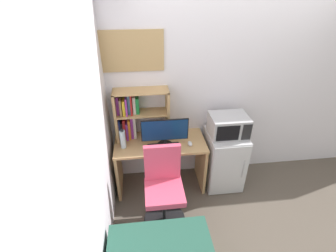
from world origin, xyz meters
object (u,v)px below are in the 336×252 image
mini_fridge (223,159)px  wall_corkboard (132,51)px  monitor (165,132)px  microwave (228,125)px  water_bottle (123,139)px  keyboard (164,147)px  computer_mouse (190,144)px  hutch_bookshelf (134,114)px  desk_chair (164,191)px

mini_fridge → wall_corkboard: wall_corkboard is taller
monitor → microwave: bearing=3.6°
wall_corkboard → water_bottle: bearing=-118.6°
water_bottle → mini_fridge: 1.41m
microwave → monitor: bearing=-176.4°
keyboard → computer_mouse: (0.34, 0.02, 0.01)m
water_bottle → wall_corkboard: (0.18, 0.33, 0.97)m
computer_mouse → wall_corkboard: wall_corkboard is taller
keyboard → computer_mouse: size_ratio=3.86×
water_bottle → mini_fridge: bearing=1.3°
hutch_bookshelf → microwave: size_ratio=1.44×
keyboard → mini_fridge: mini_fridge is taller
mini_fridge → wall_corkboard: (-1.15, 0.30, 1.43)m
desk_chair → water_bottle: bearing=131.8°
computer_mouse → water_bottle: size_ratio=0.40×
computer_mouse → water_bottle: 0.84m
wall_corkboard → desk_chair: bearing=-72.2°
keyboard → water_bottle: bearing=172.6°
microwave → hutch_bookshelf: bearing=170.7°
hutch_bookshelf → water_bottle: 0.35m
hutch_bookshelf → keyboard: 0.56m
computer_mouse → desk_chair: (-0.38, -0.45, -0.32)m
monitor → desk_chair: (-0.07, -0.48, -0.51)m
keyboard → wall_corkboard: (-0.31, 0.40, 1.08)m
water_bottle → computer_mouse: bearing=-3.3°
water_bottle → desk_chair: 0.80m
keyboard → water_bottle: water_bottle is taller
keyboard → desk_chair: 0.54m
hutch_bookshelf → desk_chair: hutch_bookshelf is taller
computer_mouse → hutch_bookshelf: bearing=157.8°
water_bottle → desk_chair: water_bottle is taller
keyboard → wall_corkboard: wall_corkboard is taller
hutch_bookshelf → mini_fridge: 1.38m
keyboard → mini_fridge: 0.91m
wall_corkboard → computer_mouse: bearing=-30.3°
computer_mouse → keyboard: bearing=-177.2°
keyboard → desk_chair: size_ratio=0.40×
keyboard → wall_corkboard: size_ratio=0.55×
hutch_bookshelf → water_bottle: size_ratio=2.62×
computer_mouse → microwave: bearing=9.3°
computer_mouse → mini_fridge: size_ratio=0.13×
computer_mouse → desk_chair: desk_chair is taller
desk_chair → wall_corkboard: wall_corkboard is taller
computer_mouse → microwave: 0.54m
keyboard → water_bottle: (-0.49, 0.06, 0.11)m
microwave → water_bottle: bearing=-178.5°
water_bottle → mini_fridge: water_bottle is taller
monitor → wall_corkboard: (-0.33, 0.35, 0.89)m
keyboard → monitor: bearing=65.5°
mini_fridge → desk_chair: 1.03m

